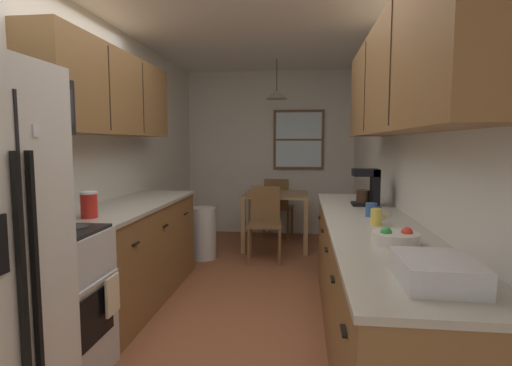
{
  "coord_description": "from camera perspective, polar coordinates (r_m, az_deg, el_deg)",
  "views": [
    {
      "loc": [
        0.52,
        -2.72,
        1.44
      ],
      "look_at": [
        0.04,
        1.42,
        1.02
      ],
      "focal_mm": 28.17,
      "sensor_mm": 36.0,
      "label": 1
    }
  ],
  "objects": [
    {
      "name": "wall_back",
      "position": [
        6.39,
        2.03,
        4.25
      ],
      "size": [
        4.4,
        0.1,
        2.55
      ],
      "primitive_type": "cube",
      "color": "silver",
      "rests_on": "ground"
    },
    {
      "name": "coffee_maker",
      "position": [
        3.57,
        15.76,
        -0.48
      ],
      "size": [
        0.22,
        0.18,
        0.31
      ],
      "color": "black",
      "rests_on": "counter_right"
    },
    {
      "name": "stove_range",
      "position": [
        2.78,
        -27.95,
        -15.25
      ],
      "size": [
        0.66,
        0.62,
        1.1
      ],
      "color": "silver",
      "rests_on": "ground"
    },
    {
      "name": "dining_chair_far",
      "position": [
        6.14,
        3.1,
        -3.08
      ],
      "size": [
        0.45,
        0.45,
        0.9
      ],
      "color": "brown",
      "rests_on": "ground"
    },
    {
      "name": "table_serving_bowl",
      "position": [
        5.43,
        1.84,
        -1.25
      ],
      "size": [
        0.22,
        0.22,
        0.06
      ],
      "primitive_type": "cylinder",
      "color": "#E0D14C",
      "rests_on": "dining_table"
    },
    {
      "name": "dish_towel",
      "position": [
        2.72,
        -19.71,
        -14.74
      ],
      "size": [
        0.02,
        0.16,
        0.24
      ],
      "primitive_type": "cube",
      "color": "beige"
    },
    {
      "name": "wall_left",
      "position": [
        4.17,
        -20.03,
        3.14
      ],
      "size": [
        0.1,
        9.0,
        2.55
      ],
      "primitive_type": "cube",
      "color": "silver",
      "rests_on": "ground"
    },
    {
      "name": "trash_bin",
      "position": [
        5.07,
        -7.46,
        -7.07
      ],
      "size": [
        0.32,
        0.32,
        0.64
      ],
      "primitive_type": "cylinder",
      "color": "silver",
      "rests_on": "ground"
    },
    {
      "name": "storage_canister",
      "position": [
        3.12,
        -22.62,
        -2.86
      ],
      "size": [
        0.12,
        0.12,
        0.19
      ],
      "color": "red",
      "rests_on": "counter_left"
    },
    {
      "name": "wall_right",
      "position": [
        3.81,
        19.27,
        2.96
      ],
      "size": [
        0.1,
        9.0,
        2.55
      ],
      "primitive_type": "cube",
      "color": "silver",
      "rests_on": "ground"
    },
    {
      "name": "mug_spare",
      "position": [
        3.05,
        16.09,
        -3.68
      ],
      "size": [
        0.12,
        0.08,
        0.1
      ],
      "color": "#335999",
      "rests_on": "counter_right"
    },
    {
      "name": "upper_cabinets_left",
      "position": [
        3.76,
        -20.02,
        11.81
      ],
      "size": [
        0.33,
        2.01,
        0.7
      ],
      "color": "brown"
    },
    {
      "name": "dish_rack",
      "position": [
        1.71,
        24.27,
        -11.33
      ],
      "size": [
        0.28,
        0.34,
        0.1
      ],
      "primitive_type": "cube",
      "color": "silver",
      "rests_on": "counter_right"
    },
    {
      "name": "fruit_bowl",
      "position": [
        2.28,
        19.22,
        -7.25
      ],
      "size": [
        0.25,
        0.25,
        0.09
      ],
      "color": "silver",
      "rests_on": "counter_right"
    },
    {
      "name": "pendant_light",
      "position": [
        5.5,
        2.96,
        12.36
      ],
      "size": [
        0.3,
        0.3,
        0.53
      ],
      "color": "black"
    },
    {
      "name": "ground_plane",
      "position": [
        4.02,
        -1.24,
        -15.23
      ],
      "size": [
        12.0,
        12.0,
        0.0
      ],
      "primitive_type": "plane",
      "color": "brown"
    },
    {
      "name": "mug_by_coffeemaker",
      "position": [
        2.75,
        16.74,
        -4.63
      ],
      "size": [
        0.11,
        0.07,
        0.11
      ],
      "color": "#E5CC4C",
      "rests_on": "counter_right"
    },
    {
      "name": "counter_right",
      "position": [
        2.96,
        16.07,
        -13.93
      ],
      "size": [
        0.64,
        3.06,
        0.9
      ],
      "color": "brown",
      "rests_on": "ground"
    },
    {
      "name": "microwave_over_range",
      "position": [
        2.69,
        -31.16,
        9.6
      ],
      "size": [
        0.39,
        0.61,
        0.34
      ],
      "color": "black"
    },
    {
      "name": "dining_chair_near",
      "position": [
        4.95,
        1.28,
        -5.2
      ],
      "size": [
        0.42,
        0.42,
        0.9
      ],
      "color": "brown",
      "rests_on": "ground"
    },
    {
      "name": "dining_table",
      "position": [
        5.52,
        2.89,
        -2.76
      ],
      "size": [
        0.86,
        0.8,
        0.75
      ],
      "color": "#A87F51",
      "rests_on": "ground"
    },
    {
      "name": "back_window",
      "position": [
        6.3,
        6.08,
        6.13
      ],
      "size": [
        0.78,
        0.05,
        0.92
      ],
      "color": "brown"
    },
    {
      "name": "upper_cabinets_right",
      "position": [
        2.81,
        19.96,
        14.05
      ],
      "size": [
        0.33,
        2.74,
        0.72
      ],
      "color": "brown"
    },
    {
      "name": "counter_left",
      "position": [
        3.85,
        -17.07,
        -9.38
      ],
      "size": [
        0.64,
        1.93,
        0.9
      ],
      "color": "brown",
      "rests_on": "ground"
    },
    {
      "name": "ceiling_slab",
      "position": [
        3.93,
        -1.33,
        22.79
      ],
      "size": [
        4.4,
        9.0,
        0.08
      ],
      "primitive_type": "cube",
      "color": "white"
    }
  ]
}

